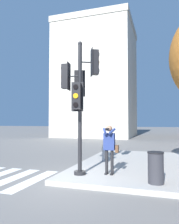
{
  "coord_description": "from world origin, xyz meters",
  "views": [
    {
      "loc": [
        3.07,
        -6.83,
        2.06
      ],
      "look_at": [
        0.49,
        1.13,
        2.43
      ],
      "focal_mm": 35.0,
      "sensor_mm": 36.0,
      "label": 1
    }
  ],
  "objects_px": {
    "person_photographer": "(110,145)",
    "traffic_signal_pole": "(79,90)",
    "fire_hydrant": "(104,153)",
    "trash_bin": "(156,168)"
  },
  "relations": [
    {
      "from": "fire_hydrant",
      "to": "person_photographer",
      "type": "bearing_deg",
      "value": -70.74
    },
    {
      "from": "trash_bin",
      "to": "traffic_signal_pole",
      "type": "bearing_deg",
      "value": 171.75
    },
    {
      "from": "traffic_signal_pole",
      "to": "person_photographer",
      "type": "distance_m",
      "value": 2.28
    },
    {
      "from": "traffic_signal_pole",
      "to": "person_photographer",
      "type": "xyz_separation_m",
      "value": [
        1.04,
        0.35,
        -2.0
      ]
    },
    {
      "from": "person_photographer",
      "to": "traffic_signal_pole",
      "type": "bearing_deg",
      "value": -161.4
    },
    {
      "from": "fire_hydrant",
      "to": "trash_bin",
      "type": "height_order",
      "value": "trash_bin"
    },
    {
      "from": "fire_hydrant",
      "to": "trash_bin",
      "type": "distance_m",
      "value": 4.01
    },
    {
      "from": "person_photographer",
      "to": "trash_bin",
      "type": "relative_size",
      "value": 1.82
    },
    {
      "from": "traffic_signal_pole",
      "to": "fire_hydrant",
      "type": "distance_m",
      "value": 3.86
    },
    {
      "from": "traffic_signal_pole",
      "to": "trash_bin",
      "type": "bearing_deg",
      "value": -8.25
    }
  ]
}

